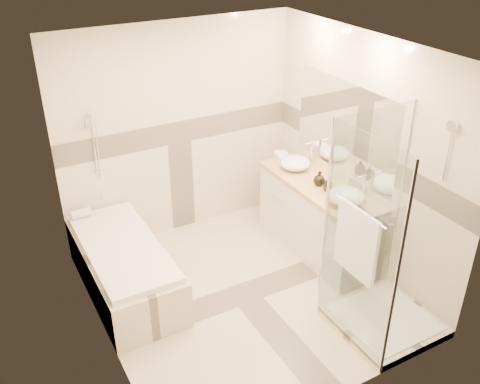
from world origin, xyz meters
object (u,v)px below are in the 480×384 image
shower_enclosure (375,282)px  amenity_bottle_b (319,178)px  vanity (317,217)px  vessel_sink_far (346,196)px  amenity_bottle_a (328,184)px  bathtub (124,265)px  vessel_sink_near (295,163)px

shower_enclosure → amenity_bottle_b: 1.36m
vanity → vessel_sink_far: (-0.02, -0.46, 0.50)m
shower_enclosure → amenity_bottle_b: (0.27, 1.27, 0.43)m
shower_enclosure → vessel_sink_far: size_ratio=5.30×
vessel_sink_far → amenity_bottle_b: size_ratio=2.38×
amenity_bottle_a → amenity_bottle_b: size_ratio=0.96×
bathtub → amenity_bottle_b: 2.25m
vanity → vessel_sink_near: 0.67m
vanity → vessel_sink_far: vessel_sink_far is taller
vessel_sink_far → bathtub: bearing=159.2°
amenity_bottle_b → vanity: bearing=14.7°
vanity → shower_enclosure: 1.31m
amenity_bottle_b → vessel_sink_near: bearing=90.0°
amenity_bottle_a → bathtub: bearing=166.7°
vanity → shower_enclosure: shower_enclosure is taller
bathtub → vessel_sink_near: size_ratio=4.82×
vessel_sink_near → vanity: bearing=-87.5°
vessel_sink_far → amenity_bottle_b: (0.00, 0.45, 0.00)m
vessel_sink_far → vessel_sink_near: bearing=90.0°
vanity → amenity_bottle_a: size_ratio=10.39×
shower_enclosure → vessel_sink_near: (0.27, 1.73, 0.42)m
amenity_bottle_b → vessel_sink_far: bearing=-90.0°
shower_enclosure → vessel_sink_far: shower_enclosure is taller
shower_enclosure → vessel_sink_far: bearing=71.4°
shower_enclosure → amenity_bottle_a: 1.22m
vessel_sink_near → amenity_bottle_a: amenity_bottle_a is taller
vanity → vessel_sink_far: bearing=-92.5°
bathtub → shower_enclosure: 2.47m
vanity → amenity_bottle_a: (-0.02, -0.15, 0.50)m
vanity → amenity_bottle_a: 0.53m
bathtub → vessel_sink_far: vessel_sink_far is taller
vessel_sink_near → amenity_bottle_a: (0.00, -0.61, 0.01)m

